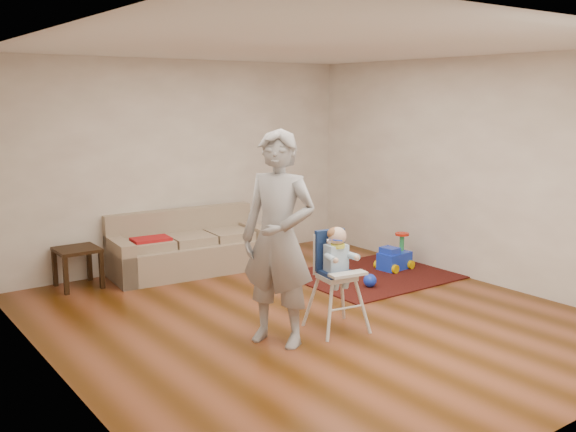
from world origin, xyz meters
TOP-DOWN VIEW (x-y plane):
  - ground at (0.00, 0.00)m, footprint 5.50×5.50m
  - room_envelope at (0.00, 0.53)m, footprint 5.04×5.52m
  - sofa at (-0.18, 2.30)m, footprint 2.07×0.99m
  - side_table at (-1.56, 2.47)m, footprint 0.48×0.48m
  - area_rug at (1.66, 0.74)m, footprint 2.04×1.54m
  - ride_on_toy at (2.01, 0.80)m, footprint 0.45×0.34m
  - toy_ball at (1.19, 0.40)m, footprint 0.16×0.16m
  - high_chair at (-0.01, -0.40)m, footprint 0.54×0.54m
  - adult at (-0.65, -0.34)m, footprint 0.74×0.85m

SIDE VIEW (x-z plane):
  - ground at x=0.00m, z-range 0.00..0.00m
  - area_rug at x=1.66m, z-range 0.00..0.02m
  - toy_ball at x=1.19m, z-range 0.02..0.17m
  - side_table at x=-1.56m, z-range 0.00..0.48m
  - ride_on_toy at x=2.01m, z-range 0.02..0.48m
  - sofa at x=-0.18m, z-range 0.00..0.77m
  - high_chair at x=-0.01m, z-range -0.02..1.01m
  - adult at x=-0.65m, z-range 0.00..1.95m
  - room_envelope at x=0.00m, z-range 0.52..3.24m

